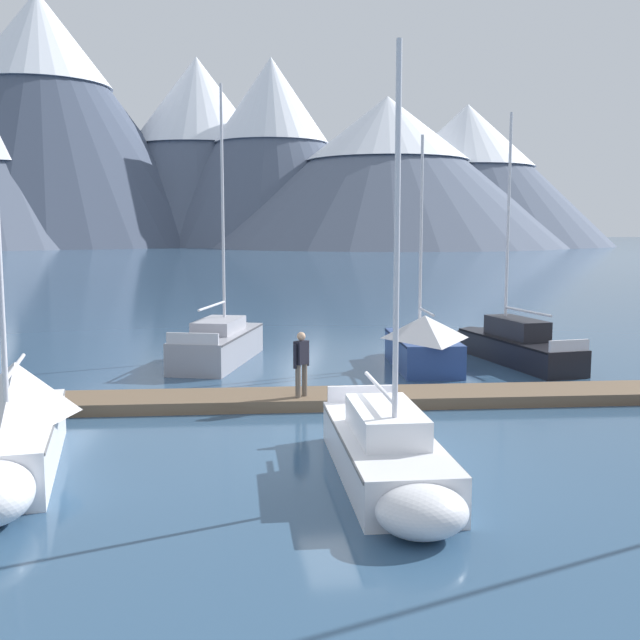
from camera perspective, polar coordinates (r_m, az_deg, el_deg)
name	(u,v)px	position (r m, az deg, el deg)	size (l,w,h in m)	color
ground_plane	(361,447)	(16.29, 3.15, -9.56)	(700.00, 700.00, 0.00)	#2D4C6B
mountain_central_massif	(42,116)	(218.77, -20.28, 14.25)	(95.02, 95.02, 65.77)	#424C60
mountain_shoulder_ridge	(198,147)	(221.28, -9.22, 12.81)	(75.03, 75.03, 52.15)	#4C566B
mountain_east_summit	(271,148)	(205.08, -3.69, 12.87)	(63.67, 63.67, 49.09)	#4C566B
mountain_rear_spur	(387,169)	(193.12, 5.08, 11.32)	(90.66, 90.66, 37.11)	slate
mountain_north_horn	(467,172)	(208.50, 11.02, 10.92)	(76.64, 76.64, 37.12)	slate
dock	(331,399)	(20.06, 0.85, -5.96)	(25.05, 3.40, 0.30)	brown
sailboat_second_berth	(14,423)	(15.57, -22.14, -7.22)	(2.19, 6.34, 6.68)	white
sailboat_mid_dock_port	(223,342)	(26.82, -7.38, -1.64)	(3.66, 7.03, 9.55)	#93939E
sailboat_mid_dock_starboard	(388,453)	(13.98, 5.19, -10.01)	(1.88, 6.20, 7.72)	silver
sailboat_far_berth	(421,342)	(25.52, 7.64, -1.62)	(2.36, 5.56, 7.68)	navy
sailboat_outer_slip	(511,344)	(27.23, 14.21, -1.75)	(2.37, 7.27, 8.57)	black
person_on_dock	(301,360)	(19.37, -1.43, -3.05)	(0.46, 0.43, 1.69)	brown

